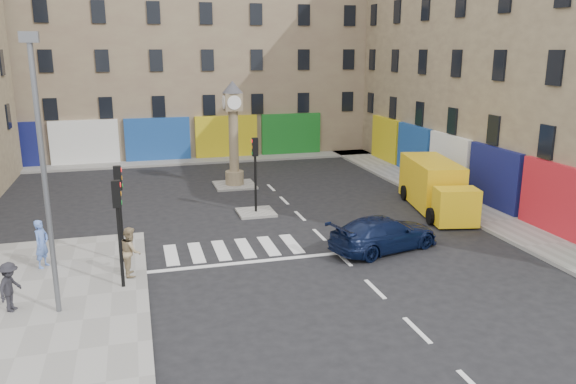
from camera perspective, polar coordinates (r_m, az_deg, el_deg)
name	(u,v)px	position (r m, az deg, el deg)	size (l,w,h in m)	color
ground	(353,268)	(21.40, 6.63, -7.67)	(120.00, 120.00, 0.00)	black
sidewalk_left	(27,329)	(18.48, -24.99, -12.46)	(7.00, 16.00, 0.15)	gray
sidewalk_right	(428,189)	(33.64, 14.07, 0.30)	(2.60, 30.00, 0.15)	gray
sidewalk_far	(188,161)	(41.47, -10.16, 3.12)	(32.00, 2.40, 0.15)	gray
island_near	(256,212)	(28.08, -3.28, -2.08)	(1.80, 1.80, 0.12)	gray
island_far	(235,185)	(33.77, -5.43, 0.70)	(2.40, 2.40, 0.12)	gray
building_right	(535,49)	(36.25, 23.82, 13.19)	(10.00, 30.00, 16.00)	#958562
building_far	(176,42)	(46.49, -11.34, 14.71)	(32.00, 10.00, 17.00)	#897A5B
traffic_light_left_near	(118,217)	(19.32, -16.88, -2.42)	(0.28, 0.22, 3.70)	black
traffic_light_left_far	(119,199)	(21.64, -16.77, -0.64)	(0.28, 0.22, 3.70)	black
traffic_light_island	(255,163)	(27.47, -3.35, 2.99)	(0.28, 0.22, 3.70)	black
lamp_post	(43,163)	(17.64, -23.64, 2.69)	(0.50, 0.25, 8.30)	#595B60
clock_pillar	(233,127)	(33.12, -5.57, 6.57)	(1.20, 1.20, 6.10)	#958562
navy_sedan	(384,233)	(23.22, 9.73, -4.17)	(1.95, 4.80, 1.39)	black
yellow_van	(435,186)	(29.49, 14.72, 0.56)	(3.27, 6.91, 2.42)	yellow
pedestrian_blue	(42,244)	(22.56, -23.74, -4.82)	(0.66, 0.43, 1.80)	#5576C3
pedestrian_tan	(131,251)	(20.75, -15.68, -5.81)	(0.86, 0.67, 1.77)	#97815D
pedestrian_dark	(10,287)	(19.35, -26.41, -8.62)	(1.01, 0.58, 1.57)	black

